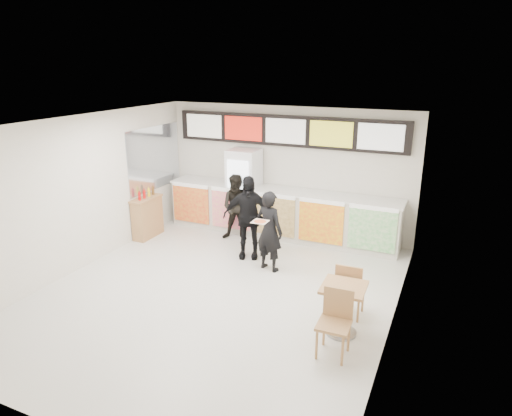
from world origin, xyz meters
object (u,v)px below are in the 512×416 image
Objects in this scene: cafe_table at (343,301)px; condiment_ledge at (147,217)px; customer_main at (269,231)px; customer_left at (238,208)px; service_counter at (280,213)px; drinks_fridge at (244,191)px; customer_mid at (248,217)px.

condiment_ledge is at bearing 155.76° from cafe_table.
customer_main reaches higher than cafe_table.
customer_left is at bearing 136.13° from cafe_table.
service_counter is 3.61× the size of customer_left.
drinks_fridge is at bearing 179.01° from service_counter.
customer_main reaches higher than condiment_ledge.
customer_mid is (0.65, -0.82, 0.11)m from customer_left.
customer_left is 4.26m from cafe_table.
condiment_ledge is at bearing 158.44° from customer_mid.
service_counter is 1.03m from drinks_fridge.
customer_main is 0.75m from customer_mid.
customer_left is (-0.82, -0.58, 0.20)m from service_counter.
customer_mid is 3.24m from cafe_table.
condiment_ledge is (-2.00, -0.72, -0.28)m from customer_left.
customer_main is 3.34m from condiment_ledge.
service_counter is 2.78× the size of drinks_fridge.
service_counter is 3.44× the size of customer_main.
drinks_fridge is at bearing 34.84° from condiment_ledge.
drinks_fridge reaches higher than service_counter.
drinks_fridge is at bearing 98.99° from customer_mid.
customer_main is (1.41, -1.80, -0.19)m from drinks_fridge.
customer_main is 2.50m from cafe_table.
cafe_table is (3.16, -2.84, -0.22)m from customer_left.
condiment_ledge is (-5.16, 2.12, -0.07)m from cafe_table.
service_counter is 3.15× the size of customer_mid.
drinks_fridge is 1.23× the size of cafe_table.
service_counter reaches higher than condiment_ledge.
drinks_fridge is at bearing 131.77° from cafe_table.
condiment_ledge reaches higher than cafe_table.
cafe_table is at bearing -55.61° from service_counter.
condiment_ledge is (-1.88, -1.31, -0.51)m from drinks_fridge.
customer_mid is at bearing 139.31° from cafe_table.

